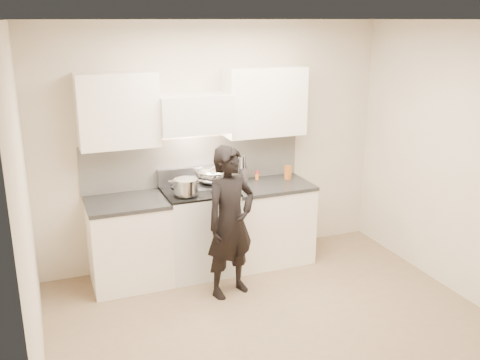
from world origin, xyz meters
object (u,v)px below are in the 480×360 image
object	(u,v)px
wok	(213,174)
utensil_crock	(243,173)
person	(230,222)
counter_right	(269,222)
stove	(200,230)

from	to	relation	value
wok	utensil_crock	bearing A→B (deg)	13.20
wok	person	bearing A→B (deg)	-95.09
counter_right	person	distance (m)	0.97
counter_right	person	world-z (taller)	person
stove	person	world-z (taller)	person
wok	utensil_crock	world-z (taller)	wok
utensil_crock	stove	bearing A→B (deg)	-160.17
stove	wok	size ratio (longest dim) A/B	2.09
counter_right	wok	distance (m)	0.88
counter_right	wok	xyz separation A→B (m)	(-0.63, 0.12, 0.60)
wok	person	size ratio (longest dim) A/B	0.30
utensil_crock	person	world-z (taller)	person
person	wok	bearing A→B (deg)	67.70
counter_right	wok	world-z (taller)	wok
utensil_crock	person	xyz separation A→B (m)	(-0.46, -0.82, -0.24)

